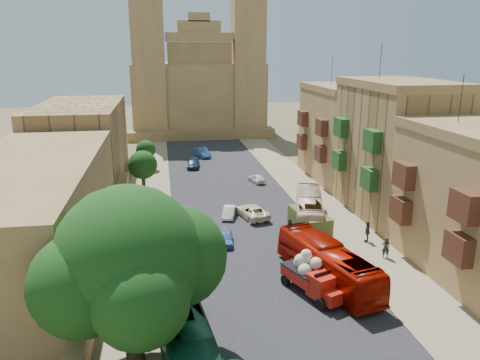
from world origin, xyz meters
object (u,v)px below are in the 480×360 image
object	(u,v)px
street_tree_b	(139,200)
car_dkblue	(193,164)
car_cream	(252,211)
street_tree_c	(143,165)
church	(198,86)
red_truck	(313,276)
olive_pickup	(309,223)
bus_red_east	(327,263)
car_blue_b	(202,152)
pedestrian_c	(367,232)
street_tree_a	(131,252)
car_white_b	(257,178)
street_tree_d	(146,150)
car_blue_a	(225,238)
bus_cream_east	(309,209)
ficus_tree	(131,263)
car_white_a	(229,212)
pedestrian_a	(386,248)

from	to	relation	value
street_tree_b	car_dkblue	xyz separation A→B (m)	(6.70, 23.66, -2.41)
car_cream	street_tree_c	bearing A→B (deg)	-56.63
church	red_truck	bearing A→B (deg)	-87.95
olive_pickup	car_dkblue	distance (m)	28.57
bus_red_east	car_blue_b	size ratio (longest dim) A/B	2.48
car_cream	pedestrian_c	bearing A→B (deg)	124.51
street_tree_a	car_white_b	bearing A→B (deg)	61.72
street_tree_d	car_blue_a	bearing A→B (deg)	-75.06
bus_cream_east	car_cream	distance (m)	5.85
street_tree_d	bus_cream_east	world-z (taller)	street_tree_d
ficus_tree	street_tree_a	bearing A→B (deg)	94.22
olive_pickup	car_cream	xyz separation A→B (m)	(-4.44, 5.18, -0.38)
red_truck	car_white_a	world-z (taller)	red_truck
ficus_tree	street_tree_b	size ratio (longest dim) A/B	2.26
bus_red_east	car_white_a	world-z (taller)	bus_red_east
car_blue_a	car_dkblue	bearing A→B (deg)	98.22
bus_cream_east	pedestrian_a	xyz separation A→B (m)	(3.82, -8.86, -0.58)
street_tree_c	car_dkblue	bearing A→B (deg)	60.10
street_tree_a	street_tree_b	xyz separation A→B (m)	(0.00, 12.00, -0.09)
street_tree_b	street_tree_d	world-z (taller)	street_tree_b
red_truck	pedestrian_a	distance (m)	9.19
ficus_tree	pedestrian_c	bearing A→B (deg)	35.15
church	street_tree_a	size ratio (longest dim) A/B	7.83
street_tree_d	car_white_b	xyz separation A→B (m)	(14.30, -9.42, -2.28)
street_tree_c	car_blue_b	xyz separation A→B (m)	(8.65, 18.75, -2.80)
olive_pickup	car_blue_b	distance (m)	34.92
ficus_tree	pedestrian_a	size ratio (longest dim) A/B	5.70
pedestrian_c	car_blue_b	bearing A→B (deg)	-141.43
street_tree_d	car_blue_b	size ratio (longest dim) A/B	0.97
car_white_b	street_tree_c	bearing A→B (deg)	-4.61
church	car_white_b	bearing A→B (deg)	-83.87
car_cream	ficus_tree	bearing A→B (deg)	49.79
street_tree_d	olive_pickup	distance (m)	31.67
street_tree_a	car_white_b	world-z (taller)	street_tree_a
olive_pickup	church	bearing A→B (deg)	95.57
street_tree_d	church	bearing A→B (deg)	71.91
street_tree_c	car_white_b	size ratio (longest dim) A/B	1.63
ficus_tree	car_white_a	distance (m)	24.38
red_truck	ficus_tree	bearing A→B (deg)	-154.28
red_truck	car_blue_b	bearing A→B (deg)	94.85
car_white_b	pedestrian_c	world-z (taller)	pedestrian_c
bus_cream_east	pedestrian_c	world-z (taller)	bus_cream_east
bus_red_east	car_white_b	size ratio (longest dim) A/B	3.37
street_tree_d	red_truck	world-z (taller)	street_tree_d
street_tree_c	car_blue_b	world-z (taller)	street_tree_c
car_white_a	pedestrian_a	bearing A→B (deg)	-30.49
street_tree_c	bus_red_east	distance (m)	28.53
ficus_tree	bus_cream_east	size ratio (longest dim) A/B	0.96
street_tree_a	pedestrian_c	world-z (taller)	street_tree_a
car_white_b	pedestrian_a	size ratio (longest dim) A/B	1.81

